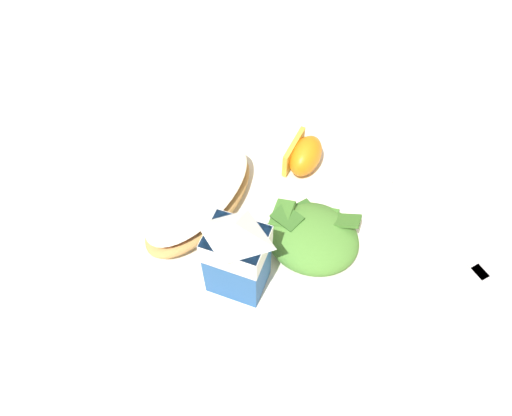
% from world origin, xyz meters
% --- Properties ---
extents(ground, '(3.00, 3.00, 0.00)m').
position_xyz_m(ground, '(0.00, 0.00, 0.00)').
color(ground, beige).
extents(white_plate, '(0.28, 0.28, 0.02)m').
position_xyz_m(white_plate, '(0.00, 0.00, 0.01)').
color(white_plate, white).
rests_on(white_plate, ground).
extents(cheesy_pizza_bread, '(0.11, 0.18, 0.04)m').
position_xyz_m(cheesy_pizza_bread, '(0.06, 0.02, 0.03)').
color(cheesy_pizza_bread, tan).
rests_on(cheesy_pizza_bread, white_plate).
extents(green_salad_pile, '(0.10, 0.09, 0.05)m').
position_xyz_m(green_salad_pile, '(-0.07, 0.02, 0.04)').
color(green_salad_pile, '#4C8433').
rests_on(green_salad_pile, white_plate).
extents(milk_carton, '(0.06, 0.04, 0.11)m').
position_xyz_m(milk_carton, '(-0.01, 0.09, 0.08)').
color(milk_carton, '#23569E').
rests_on(milk_carton, white_plate).
extents(orange_wedge_front, '(0.04, 0.06, 0.04)m').
position_xyz_m(orange_wedge_front, '(-0.03, -0.09, 0.04)').
color(orange_wedge_front, orange).
rests_on(orange_wedge_front, white_plate).
extents(metal_fork, '(0.15, 0.14, 0.01)m').
position_xyz_m(metal_fork, '(-0.22, -0.05, 0.00)').
color(metal_fork, silver).
rests_on(metal_fork, ground).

